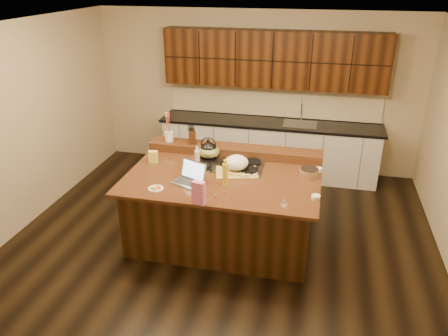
# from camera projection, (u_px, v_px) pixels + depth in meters

# --- Properties ---
(room) EXTENTS (5.52, 5.02, 2.72)m
(room) POSITION_uv_depth(u_px,v_px,m) (223.00, 143.00, 5.26)
(room) COLOR black
(room) RESTS_ON ground
(island) EXTENTS (2.40, 1.60, 0.92)m
(island) POSITION_uv_depth(u_px,v_px,m) (223.00, 207.00, 5.63)
(island) COLOR black
(island) RESTS_ON ground
(back_ledge) EXTENTS (2.40, 0.30, 0.12)m
(back_ledge) POSITION_uv_depth(u_px,v_px,m) (235.00, 150.00, 6.04)
(back_ledge) COLOR black
(back_ledge) RESTS_ON island
(cooktop) EXTENTS (0.92, 0.52, 0.05)m
(cooktop) POSITION_uv_depth(u_px,v_px,m) (228.00, 165.00, 5.70)
(cooktop) COLOR gray
(cooktop) RESTS_ON island
(back_counter) EXTENTS (3.70, 0.66, 2.40)m
(back_counter) POSITION_uv_depth(u_px,v_px,m) (271.00, 118.00, 7.33)
(back_counter) COLOR silver
(back_counter) RESTS_ON ground
(kettle) EXTENTS (0.30, 0.30, 0.21)m
(kettle) POSITION_uv_depth(u_px,v_px,m) (209.00, 150.00, 5.82)
(kettle) COLOR black
(kettle) RESTS_ON cooktop
(green_bowl) EXTENTS (0.38, 0.38, 0.16)m
(green_bowl) POSITION_uv_depth(u_px,v_px,m) (209.00, 151.00, 5.83)
(green_bowl) COLOR olive
(green_bowl) RESTS_ON cooktop
(laptop) EXTENTS (0.44, 0.39, 0.25)m
(laptop) POSITION_uv_depth(u_px,v_px,m) (190.00, 177.00, 5.25)
(laptop) COLOR #B7B7BC
(laptop) RESTS_ON island
(oil_bottle) EXTENTS (0.09, 0.09, 0.27)m
(oil_bottle) POSITION_uv_depth(u_px,v_px,m) (225.00, 174.00, 5.16)
(oil_bottle) COLOR yellow
(oil_bottle) RESTS_ON island
(vinegar_bottle) EXTENTS (0.08, 0.08, 0.25)m
(vinegar_bottle) POSITION_uv_depth(u_px,v_px,m) (197.00, 159.00, 5.59)
(vinegar_bottle) COLOR silver
(vinegar_bottle) RESTS_ON island
(wooden_tray) EXTENTS (0.60, 0.50, 0.21)m
(wooden_tray) POSITION_uv_depth(u_px,v_px,m) (237.00, 165.00, 5.51)
(wooden_tray) COLOR tan
(wooden_tray) RESTS_ON island
(ramekin_a) EXTENTS (0.11, 0.11, 0.04)m
(ramekin_a) POSITION_uv_depth(u_px,v_px,m) (316.00, 197.00, 4.87)
(ramekin_a) COLOR white
(ramekin_a) RESTS_ON island
(ramekin_b) EXTENTS (0.12, 0.12, 0.04)m
(ramekin_b) POSITION_uv_depth(u_px,v_px,m) (306.00, 175.00, 5.41)
(ramekin_b) COLOR white
(ramekin_b) RESTS_ON island
(ramekin_c) EXTENTS (0.13, 0.13, 0.04)m
(ramekin_c) POSITION_uv_depth(u_px,v_px,m) (318.00, 170.00, 5.55)
(ramekin_c) COLOR white
(ramekin_c) RESTS_ON island
(strainer_bowl) EXTENTS (0.25, 0.25, 0.09)m
(strainer_bowl) POSITION_uv_depth(u_px,v_px,m) (309.00, 174.00, 5.39)
(strainer_bowl) COLOR #996B3F
(strainer_bowl) RESTS_ON island
(kitchen_timer) EXTENTS (0.09, 0.09, 0.07)m
(kitchen_timer) POSITION_uv_depth(u_px,v_px,m) (284.00, 200.00, 4.78)
(kitchen_timer) COLOR silver
(kitchen_timer) RESTS_ON island
(pink_bag) EXTENTS (0.16, 0.11, 0.27)m
(pink_bag) POSITION_uv_depth(u_px,v_px,m) (199.00, 193.00, 4.73)
(pink_bag) COLOR pink
(pink_bag) RESTS_ON island
(candy_plate) EXTENTS (0.22, 0.22, 0.01)m
(candy_plate) POSITION_uv_depth(u_px,v_px,m) (156.00, 188.00, 5.10)
(candy_plate) COLOR white
(candy_plate) RESTS_ON island
(package_box) EXTENTS (0.12, 0.10, 0.16)m
(package_box) POSITION_uv_depth(u_px,v_px,m) (153.00, 157.00, 5.79)
(package_box) COLOR #DFD84E
(package_box) RESTS_ON island
(utensil_crock) EXTENTS (0.14, 0.14, 0.14)m
(utensil_crock) POSITION_uv_depth(u_px,v_px,m) (169.00, 136.00, 6.18)
(utensil_crock) COLOR white
(utensil_crock) RESTS_ON back_ledge
(knife_block) EXTENTS (0.14, 0.18, 0.19)m
(knife_block) POSITION_uv_depth(u_px,v_px,m) (192.00, 136.00, 6.10)
(knife_block) COLOR black
(knife_block) RESTS_ON back_ledge
(gumdrop_0) EXTENTS (0.02, 0.02, 0.02)m
(gumdrop_0) POSITION_uv_depth(u_px,v_px,m) (207.00, 195.00, 4.94)
(gumdrop_0) COLOR red
(gumdrop_0) RESTS_ON island
(gumdrop_1) EXTENTS (0.02, 0.02, 0.02)m
(gumdrop_1) POSITION_uv_depth(u_px,v_px,m) (204.00, 188.00, 5.11)
(gumdrop_1) COLOR #198C26
(gumdrop_1) RESTS_ON island
(gumdrop_2) EXTENTS (0.02, 0.02, 0.02)m
(gumdrop_2) POSITION_uv_depth(u_px,v_px,m) (225.00, 193.00, 5.00)
(gumdrop_2) COLOR red
(gumdrop_2) RESTS_ON island
(gumdrop_3) EXTENTS (0.02, 0.02, 0.02)m
(gumdrop_3) POSITION_uv_depth(u_px,v_px,m) (215.00, 195.00, 4.95)
(gumdrop_3) COLOR #198C26
(gumdrop_3) RESTS_ON island
(gumdrop_4) EXTENTS (0.02, 0.02, 0.02)m
(gumdrop_4) POSITION_uv_depth(u_px,v_px,m) (210.00, 193.00, 4.99)
(gumdrop_4) COLOR red
(gumdrop_4) RESTS_ON island
(gumdrop_5) EXTENTS (0.02, 0.02, 0.02)m
(gumdrop_5) POSITION_uv_depth(u_px,v_px,m) (205.00, 187.00, 5.12)
(gumdrop_5) COLOR #198C26
(gumdrop_5) RESTS_ON island
(gumdrop_6) EXTENTS (0.02, 0.02, 0.02)m
(gumdrop_6) POSITION_uv_depth(u_px,v_px,m) (216.00, 197.00, 4.90)
(gumdrop_6) COLOR red
(gumdrop_6) RESTS_ON island
(gumdrop_7) EXTENTS (0.02, 0.02, 0.02)m
(gumdrop_7) POSITION_uv_depth(u_px,v_px,m) (192.00, 195.00, 4.94)
(gumdrop_7) COLOR #198C26
(gumdrop_7) RESTS_ON island
(gumdrop_8) EXTENTS (0.02, 0.02, 0.02)m
(gumdrop_8) POSITION_uv_depth(u_px,v_px,m) (200.00, 194.00, 4.97)
(gumdrop_8) COLOR red
(gumdrop_8) RESTS_ON island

